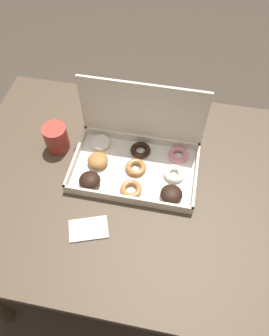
% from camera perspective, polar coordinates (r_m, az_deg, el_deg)
% --- Properties ---
extents(ground_plane, '(8.00, 8.00, 0.00)m').
position_cam_1_polar(ground_plane, '(1.73, 0.70, -16.00)').
color(ground_plane, '#42382D').
extents(dining_table, '(1.18, 0.83, 0.75)m').
position_cam_1_polar(dining_table, '(1.14, 1.03, -5.46)').
color(dining_table, '#4C3D2D').
rests_on(dining_table, ground_plane).
extents(donut_box, '(0.40, 0.26, 0.26)m').
position_cam_1_polar(donut_box, '(1.05, -0.01, 2.45)').
color(donut_box, silver).
rests_on(donut_box, dining_table).
extents(coffee_mug, '(0.08, 0.08, 0.10)m').
position_cam_1_polar(coffee_mug, '(1.13, -13.49, 5.18)').
color(coffee_mug, '#A3382D').
rests_on(coffee_mug, dining_table).
extents(paper_napkin, '(0.13, 0.10, 0.01)m').
position_cam_1_polar(paper_napkin, '(0.98, -8.01, -10.47)').
color(paper_napkin, white).
rests_on(paper_napkin, dining_table).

